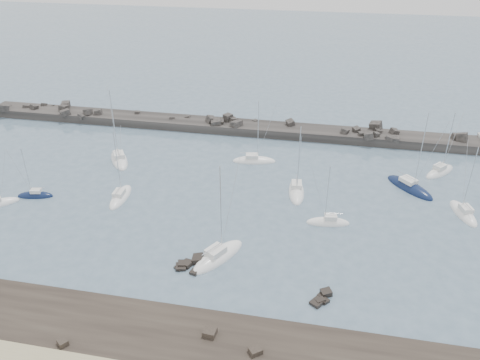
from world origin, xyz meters
name	(u,v)px	position (x,y,z in m)	size (l,w,h in m)	color
ground	(227,233)	(0.00, 0.00, 0.00)	(400.00, 400.00, 0.00)	slate
rock_shelf	(184,350)	(0.13, -21.98, 0.02)	(140.00, 12.00, 1.83)	black
rock_cluster_near	(188,266)	(-3.50, -8.48, 0.03)	(3.74, 3.96, 1.76)	black
rock_cluster_far	(321,300)	(14.24, -11.56, 0.07)	(2.83, 3.62, 1.42)	black
breakwater	(231,129)	(-7.62, 37.98, 0.30)	(115.00, 7.85, 5.06)	#2B2826
sailboat_1	(119,160)	(-25.58, 19.20, 0.15)	(7.45, 9.50, 14.89)	white
sailboat_2	(35,196)	(-33.75, 3.91, 0.13)	(6.14, 2.92, 9.54)	#0F1C3E
sailboat_3	(121,197)	(-19.58, 6.21, 0.14)	(2.89, 8.05, 12.57)	white
sailboat_4	(254,161)	(-0.11, 23.80, 0.13)	(8.56, 3.90, 13.04)	white
sailboat_5	(296,192)	(8.91, 13.66, 0.15)	(3.58, 8.67, 13.46)	white
sailboat_6	(218,257)	(0.03, -6.02, 0.15)	(7.19, 9.62, 14.93)	white
sailboat_7	(409,188)	(27.88, 18.87, 0.14)	(8.65, 9.25, 15.21)	#0F1C3E
sailboat_8	(328,223)	(14.48, 5.32, 0.14)	(6.77, 2.88, 10.63)	white
sailboat_9	(463,214)	(35.19, 12.00, 0.15)	(4.30, 8.01, 12.30)	white
sailboat_10	(440,172)	(33.96, 25.86, 0.16)	(6.95, 7.40, 12.56)	white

